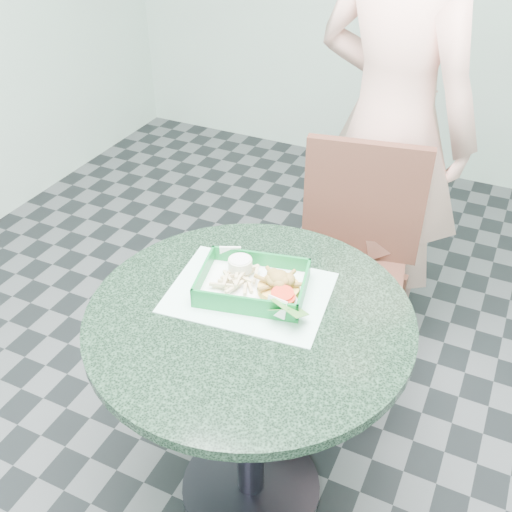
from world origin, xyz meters
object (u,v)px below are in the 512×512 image
at_px(food_basket, 253,292).
at_px(sauce_ramekin, 245,268).
at_px(dining_chair, 350,255).
at_px(diner_person, 397,77).
at_px(cafe_table, 250,365).
at_px(crab_sandwich, 276,291).

relative_size(food_basket, sauce_ramekin, 4.28).
bearing_deg(dining_chair, sauce_ramekin, -115.12).
bearing_deg(diner_person, food_basket, 101.23).
bearing_deg(sauce_ramekin, cafe_table, -59.25).
xyz_separation_m(cafe_table, food_basket, (-0.03, 0.08, 0.19)).
xyz_separation_m(cafe_table, sauce_ramekin, (-0.08, 0.13, 0.22)).
distance_m(cafe_table, dining_chair, 0.69).
xyz_separation_m(dining_chair, sauce_ramekin, (-0.15, -0.55, 0.27)).
bearing_deg(dining_chair, diner_person, 77.41).
relative_size(cafe_table, diner_person, 0.39).
bearing_deg(crab_sandwich, dining_chair, 87.21).
bearing_deg(food_basket, dining_chair, 80.38).
distance_m(crab_sandwich, sauce_ramekin, 0.13).
bearing_deg(diner_person, sauce_ramekin, 97.94).
xyz_separation_m(cafe_table, crab_sandwich, (0.04, 0.08, 0.22)).
height_order(cafe_table, crab_sandwich, crab_sandwich).
distance_m(cafe_table, crab_sandwich, 0.24).
bearing_deg(sauce_ramekin, food_basket, -45.06).
relative_size(dining_chair, sauce_ramekin, 14.16).
bearing_deg(food_basket, crab_sandwich, -4.48).
bearing_deg(cafe_table, dining_chair, 84.04).
height_order(cafe_table, diner_person, diner_person).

